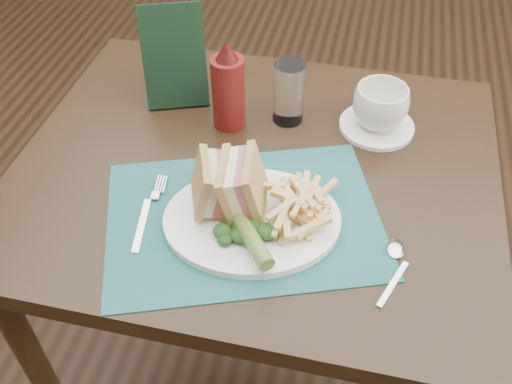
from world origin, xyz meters
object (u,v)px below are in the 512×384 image
at_px(placemat, 244,218).
at_px(check_presenter, 174,57).
at_px(table_main, 255,283).
at_px(plate, 252,220).
at_px(saucer, 376,126).
at_px(coffee_cup, 380,107).
at_px(ketchup_bottle, 228,85).
at_px(sandwich_half_a, 201,185).
at_px(drinking_glass, 289,93).
at_px(sandwich_half_b, 230,184).

height_order(placemat, check_presenter, check_presenter).
relative_size(table_main, plate, 3.00).
xyz_separation_m(saucer, check_presenter, (-0.42, 0.01, 0.10)).
xyz_separation_m(coffee_cup, ketchup_bottle, (-0.29, -0.05, 0.04)).
distance_m(sandwich_half_a, drinking_glass, 0.31).
relative_size(sandwich_half_a, drinking_glass, 0.74).
height_order(placemat, saucer, saucer).
distance_m(saucer, ketchup_bottle, 0.31).
bearing_deg(coffee_cup, check_presenter, 178.74).
relative_size(plate, coffee_cup, 2.75).
bearing_deg(sandwich_half_b, saucer, 44.21).
xyz_separation_m(table_main, sandwich_half_b, (-0.01, -0.13, 0.45)).
bearing_deg(saucer, plate, -121.13).
relative_size(plate, check_presenter, 1.43).
height_order(sandwich_half_a, sandwich_half_b, sandwich_half_b).
height_order(placemat, sandwich_half_a, sandwich_half_a).
height_order(sandwich_half_a, coffee_cup, sandwich_half_a).
height_order(sandwich_half_a, ketchup_bottle, ketchup_bottle).
height_order(table_main, ketchup_bottle, ketchup_bottle).
bearing_deg(sandwich_half_b, ketchup_bottle, 97.47).
relative_size(sandwich_half_b, coffee_cup, 0.97).
relative_size(table_main, drinking_glass, 6.92).
bearing_deg(coffee_cup, sandwich_half_b, -127.94).
height_order(sandwich_half_a, drinking_glass, drinking_glass).
distance_m(placemat, plate, 0.02).
height_order(placemat, sandwich_half_b, sandwich_half_b).
bearing_deg(coffee_cup, placemat, -123.97).
bearing_deg(ketchup_bottle, sandwich_half_a, -85.81).
xyz_separation_m(table_main, placemat, (0.01, -0.14, 0.38)).
distance_m(sandwich_half_b, check_presenter, 0.36).
relative_size(coffee_cup, check_presenter, 0.52).
relative_size(sandwich_half_a, ketchup_bottle, 0.51).
xyz_separation_m(plate, ketchup_bottle, (-0.11, 0.26, 0.08)).
height_order(sandwich_half_b, ketchup_bottle, ketchup_bottle).
distance_m(placemat, sandwich_half_b, 0.07).
height_order(coffee_cup, check_presenter, check_presenter).
xyz_separation_m(placemat, coffee_cup, (0.20, 0.30, 0.05)).
xyz_separation_m(coffee_cup, drinking_glass, (-0.18, -0.01, 0.01)).
bearing_deg(saucer, ketchup_bottle, -170.16).
height_order(ketchup_bottle, check_presenter, check_presenter).
height_order(sandwich_half_a, check_presenter, check_presenter).
bearing_deg(sandwich_half_a, coffee_cup, 26.58).
bearing_deg(plate, ketchup_bottle, 98.59).
height_order(sandwich_half_a, saucer, sandwich_half_a).
bearing_deg(plate, coffee_cup, 44.97).
distance_m(ketchup_bottle, check_presenter, 0.14).
bearing_deg(sandwich_half_b, coffee_cup, 44.21).
relative_size(plate, saucer, 2.00).
bearing_deg(drinking_glass, saucer, 3.01).
bearing_deg(table_main, sandwich_half_b, -95.73).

